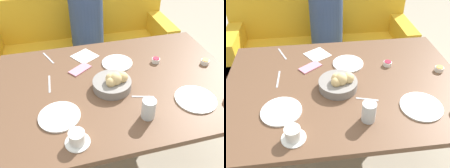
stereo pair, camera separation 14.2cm
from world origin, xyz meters
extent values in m
plane|color=#A89E89|center=(0.00, 0.00, 0.00)|extent=(10.00, 10.00, 0.00)
cube|color=brown|center=(0.00, 0.00, 0.72)|extent=(1.49, 1.03, 0.03)
cube|color=brown|center=(-0.70, 0.47, 0.35)|extent=(0.06, 0.06, 0.70)
cube|color=brown|center=(0.70, 0.47, 0.35)|extent=(0.06, 0.06, 0.70)
cube|color=gold|center=(-0.09, 1.06, 0.23)|extent=(1.81, 0.70, 0.45)
cube|color=gold|center=(-0.09, 1.31, 0.68)|extent=(1.81, 0.20, 0.45)
cube|color=gold|center=(0.75, 1.06, 0.33)|extent=(0.14, 0.70, 0.65)
cube|color=#23232D|center=(-0.04, 0.96, 0.23)|extent=(0.29, 0.40, 0.45)
cylinder|color=#334770|center=(-0.04, 0.96, 0.73)|extent=(0.31, 0.31, 0.55)
cylinder|color=gray|center=(-0.05, -0.04, 0.77)|extent=(0.23, 0.23, 0.05)
sphere|color=#DBB775|center=(-0.06, -0.05, 0.81)|extent=(0.07, 0.07, 0.07)
sphere|color=#DBB775|center=(-0.04, -0.06, 0.82)|extent=(0.08, 0.08, 0.08)
sphere|color=#DBB775|center=(-0.07, -0.08, 0.81)|extent=(0.06, 0.06, 0.06)
sphere|color=#DBB775|center=(0.01, -0.05, 0.81)|extent=(0.07, 0.07, 0.07)
cylinder|color=white|center=(-0.38, -0.21, 0.74)|extent=(0.22, 0.22, 0.01)
cylinder|color=white|center=(0.38, -0.27, 0.74)|extent=(0.23, 0.23, 0.01)
cylinder|color=white|center=(0.05, 0.20, 0.74)|extent=(0.21, 0.21, 0.01)
cylinder|color=silver|center=(0.07, -0.32, 0.80)|extent=(0.07, 0.07, 0.11)
cylinder|color=white|center=(-0.31, -0.39, 0.74)|extent=(0.12, 0.12, 0.01)
cylinder|color=white|center=(-0.31, -0.39, 0.78)|extent=(0.08, 0.08, 0.06)
cylinder|color=white|center=(0.31, 0.15, 0.75)|extent=(0.06, 0.06, 0.03)
cylinder|color=#A3192D|center=(0.31, 0.15, 0.77)|extent=(0.05, 0.05, 0.00)
cylinder|color=white|center=(0.63, 0.05, 0.75)|extent=(0.06, 0.06, 0.03)
cylinder|color=#C67F28|center=(0.63, 0.05, 0.77)|extent=(0.05, 0.05, 0.00)
cube|color=#B7B7BC|center=(-0.41, 0.39, 0.74)|extent=(0.07, 0.16, 0.00)
cube|color=#B7B7BC|center=(-0.42, 0.09, 0.74)|extent=(0.02, 0.17, 0.00)
cube|color=#B7B7BC|center=(0.10, -0.17, 0.74)|extent=(0.13, 0.05, 0.00)
cube|color=white|center=(-0.15, 0.35, 0.74)|extent=(0.21, 0.21, 0.00)
cube|color=pink|center=(-0.21, 0.19, 0.74)|extent=(0.16, 0.15, 0.01)
camera|label=1|loc=(-0.33, -1.11, 1.66)|focal=38.00mm
camera|label=2|loc=(-0.19, -1.14, 1.66)|focal=38.00mm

